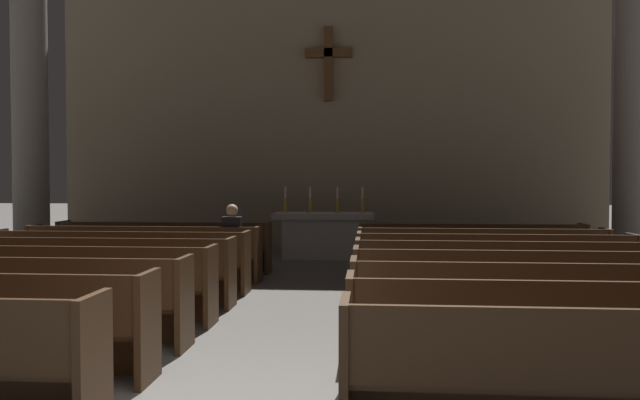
# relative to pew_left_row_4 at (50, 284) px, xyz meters

# --- Properties ---
(pew_left_row_4) EXTENTS (3.99, 0.50, 0.95)m
(pew_left_row_4) POSITION_rel_pew_left_row_4_xyz_m (0.00, 0.00, 0.00)
(pew_left_row_4) COLOR #422B19
(pew_left_row_4) RESTS_ON ground
(pew_left_row_5) EXTENTS (3.99, 0.50, 0.95)m
(pew_left_row_5) POSITION_rel_pew_left_row_4_xyz_m (0.00, 1.03, 0.00)
(pew_left_row_5) COLOR #422B19
(pew_left_row_5) RESTS_ON ground
(pew_left_row_6) EXTENTS (3.99, 0.50, 0.95)m
(pew_left_row_6) POSITION_rel_pew_left_row_4_xyz_m (0.00, 2.06, 0.00)
(pew_left_row_6) COLOR #422B19
(pew_left_row_6) RESTS_ON ground
(pew_left_row_7) EXTENTS (3.99, 0.50, 0.95)m
(pew_left_row_7) POSITION_rel_pew_left_row_4_xyz_m (0.00, 3.09, 0.00)
(pew_left_row_7) COLOR #422B19
(pew_left_row_7) RESTS_ON ground
(pew_left_row_8) EXTENTS (3.99, 0.50, 0.95)m
(pew_left_row_8) POSITION_rel_pew_left_row_4_xyz_m (0.00, 4.13, 0.00)
(pew_left_row_8) COLOR #422B19
(pew_left_row_8) RESTS_ON ground
(pew_right_row_2) EXTENTS (3.99, 0.50, 0.95)m
(pew_right_row_2) POSITION_rel_pew_left_row_4_xyz_m (5.64, -2.06, 0.00)
(pew_right_row_2) COLOR #422B19
(pew_right_row_2) RESTS_ON ground
(pew_right_row_3) EXTENTS (3.99, 0.50, 0.95)m
(pew_right_row_3) POSITION_rel_pew_left_row_4_xyz_m (5.64, -1.03, 0.00)
(pew_right_row_3) COLOR #422B19
(pew_right_row_3) RESTS_ON ground
(pew_right_row_4) EXTENTS (3.99, 0.50, 0.95)m
(pew_right_row_4) POSITION_rel_pew_left_row_4_xyz_m (5.64, 0.00, 0.00)
(pew_right_row_4) COLOR #422B19
(pew_right_row_4) RESTS_ON ground
(pew_right_row_5) EXTENTS (3.99, 0.50, 0.95)m
(pew_right_row_5) POSITION_rel_pew_left_row_4_xyz_m (5.64, 1.03, 0.00)
(pew_right_row_5) COLOR #422B19
(pew_right_row_5) RESTS_ON ground
(pew_right_row_6) EXTENTS (3.99, 0.50, 0.95)m
(pew_right_row_6) POSITION_rel_pew_left_row_4_xyz_m (5.64, 2.06, 0.00)
(pew_right_row_6) COLOR #422B19
(pew_right_row_6) RESTS_ON ground
(pew_right_row_7) EXTENTS (3.99, 0.50, 0.95)m
(pew_right_row_7) POSITION_rel_pew_left_row_4_xyz_m (5.64, 3.09, 0.00)
(pew_right_row_7) COLOR #422B19
(pew_right_row_7) RESTS_ON ground
(pew_right_row_8) EXTENTS (3.99, 0.50, 0.95)m
(pew_right_row_8) POSITION_rel_pew_left_row_4_xyz_m (5.64, 4.13, 0.00)
(pew_right_row_8) COLOR #422B19
(pew_right_row_8) RESTS_ON ground
(column_left_second) EXTENTS (1.08, 1.08, 7.05)m
(column_left_second) POSITION_rel_pew_left_row_4_xyz_m (-3.28, 5.36, 2.96)
(column_left_second) COLOR gray
(column_left_second) RESTS_ON ground
(column_right_second) EXTENTS (1.08, 1.08, 7.05)m
(column_right_second) POSITION_rel_pew_left_row_4_xyz_m (8.93, 5.36, 2.96)
(column_right_second) COLOR gray
(column_right_second) RESTS_ON ground
(altar) EXTENTS (2.20, 0.90, 1.01)m
(altar) POSITION_rel_pew_left_row_4_xyz_m (2.82, 6.39, 0.06)
(altar) COLOR #BCB7AD
(altar) RESTS_ON ground
(candlestick_outer_left) EXTENTS (0.16, 0.16, 0.56)m
(candlestick_outer_left) POSITION_rel_pew_left_row_4_xyz_m (1.97, 6.39, 0.71)
(candlestick_outer_left) COLOR #B79338
(candlestick_outer_left) RESTS_ON altar
(candlestick_inner_left) EXTENTS (0.16, 0.16, 0.56)m
(candlestick_inner_left) POSITION_rel_pew_left_row_4_xyz_m (2.52, 6.39, 0.71)
(candlestick_inner_left) COLOR #B79338
(candlestick_inner_left) RESTS_ON altar
(candlestick_inner_right) EXTENTS (0.16, 0.16, 0.56)m
(candlestick_inner_right) POSITION_rel_pew_left_row_4_xyz_m (3.12, 6.39, 0.71)
(candlestick_inner_right) COLOR #B79338
(candlestick_inner_right) RESTS_ON altar
(candlestick_outer_right) EXTENTS (0.16, 0.16, 0.56)m
(candlestick_outer_right) POSITION_rel_pew_left_row_4_xyz_m (3.67, 6.39, 0.71)
(candlestick_outer_right) COLOR #B79338
(candlestick_outer_right) RESTS_ON altar
(apse_with_cross) EXTENTS (13.36, 0.46, 8.25)m
(apse_with_cross) POSITION_rel_pew_left_row_4_xyz_m (2.82, 8.17, 3.65)
(apse_with_cross) COLOR gray
(apse_with_cross) RESTS_ON ground
(lone_worshipper) EXTENTS (0.32, 0.43, 1.32)m
(lone_worshipper) POSITION_rel_pew_left_row_4_xyz_m (1.54, 3.13, 0.22)
(lone_worshipper) COLOR #26262B
(lone_worshipper) RESTS_ON ground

